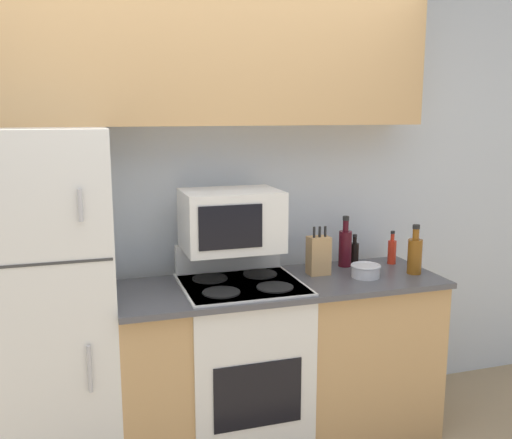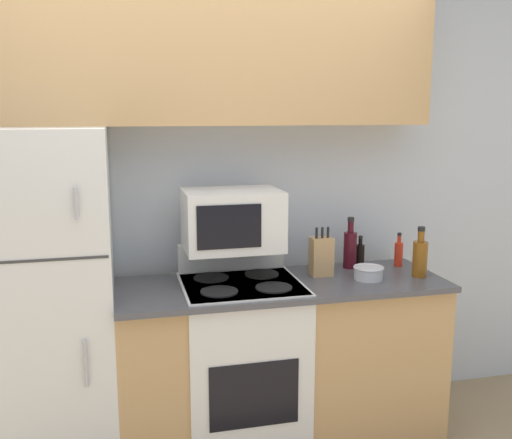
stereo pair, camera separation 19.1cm
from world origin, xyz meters
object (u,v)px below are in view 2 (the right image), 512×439
Objects in this scene: bowl at (368,272)px; microwave at (232,220)px; knife_block at (321,256)px; stove at (242,364)px; bottle_hot_sauce at (399,253)px; bottle_whiskey at (420,257)px; bottle_wine_red at (350,248)px; refrigerator at (38,306)px; bottle_soy_sauce at (360,254)px.

microwave is at bearing 167.79° from bowl.
microwave is 0.55m from knife_block.
stove is at bearing -171.59° from knife_block.
microwave is at bearing -176.94° from bottle_hot_sauce.
bottle_hot_sauce is (1.01, 0.05, -0.25)m from microwave.
microwave reaches higher than bottle_whiskey.
knife_block is at bearing -2.57° from microwave.
bottle_whiskey reaches higher than bottle_hot_sauce.
bowl is 0.55× the size of bottle_wine_red.
refrigerator is at bearing 176.45° from stove.
microwave is (-0.03, 0.09, 0.78)m from stove.
bottle_wine_red is (-0.01, 0.24, 0.08)m from bowl.
refrigerator is 5.86× the size of bottle_wine_red.
bottle_whiskey is (0.30, -0.26, -0.01)m from bottle_wine_red.
bottle_wine_red reaches higher than bowl.
bottle_wine_red is at bearing 3.82° from refrigerator.
bowl is 0.83× the size of bottle_hot_sauce.
bowl is 0.31m from bottle_whiskey.
bowl is at bearing 176.91° from bottle_whiskey.
knife_block is 1.37× the size of bottle_hot_sauce.
refrigerator is 9.77× the size of bottle_soy_sauce.
stove is 3.68× the size of bottle_wine_red.
bottle_whiskey is (0.01, -0.23, 0.03)m from bottle_hot_sauce.
stove is 0.79m from microwave.
bottle_hot_sauce is (0.29, 0.21, 0.04)m from bowl.
knife_block is at bearing 8.41° from stove.
microwave is 3.08× the size of bowl.
bowl is at bearing -12.21° from microwave.
microwave is at bearing 107.85° from stove.
refrigerator is 10.61× the size of bowl.
bottle_soy_sauce is at bearing 75.61° from bowl.
stove is at bearing -3.55° from refrigerator.
microwave is at bearing 170.39° from bottle_whiskey.
knife_block is 1.66× the size of bowl.
knife_block reaches higher than bottle_hot_sauce.
stove is 0.94m from bottle_soy_sauce.
bowl is 0.26m from bottle_wine_red.
bottle_whiskey is at bearing -4.67° from stove.
bowl is 0.92× the size of bottle_soy_sauce.
microwave is at bearing 177.43° from knife_block.
bottle_whiskey reaches higher than bowl.
microwave is 1.70× the size of bottle_wine_red.
bottle_whiskey is at bearing -87.64° from bottle_hot_sauce.
stove is 6.66× the size of bowl.
stove is at bearing 175.33° from bottle_whiskey.
knife_block is (1.49, 0.01, 0.16)m from refrigerator.
bottle_hot_sauce is (0.51, 0.08, -0.03)m from knife_block.
bottle_wine_red is (-0.29, 0.03, 0.04)m from bottle_hot_sauce.
bottle_soy_sauce is at bearing 15.27° from stove.
refrigerator is 8.79× the size of bottle_hot_sauce.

